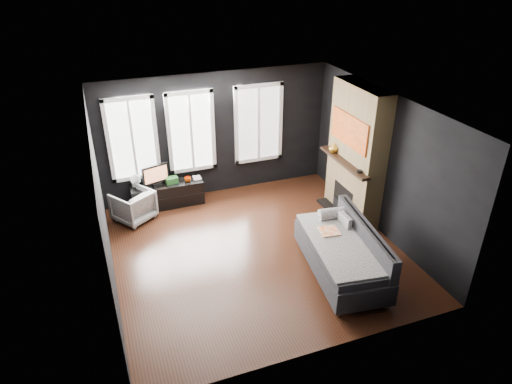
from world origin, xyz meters
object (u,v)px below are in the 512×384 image
object	(u,v)px
armchair	(133,204)
mug	(188,179)
media_console	(167,194)
sofa	(341,250)
book	(193,174)
monitor	(155,174)
mantel_vase	(334,148)

from	to	relation	value
armchair	mug	distance (m)	1.25
armchair	media_console	xyz separation A→B (m)	(0.75, 0.36, -0.09)
sofa	book	distance (m)	3.76
media_console	mug	distance (m)	0.56
sofa	media_console	bearing A→B (deg)	132.35
monitor	book	world-z (taller)	monitor
armchair	mug	bearing A→B (deg)	159.03
media_console	mug	xyz separation A→B (m)	(0.44, -0.07, 0.33)
media_console	mug	world-z (taller)	mug
armchair	mantel_vase	bearing A→B (deg)	133.70
book	monitor	bearing A→B (deg)	-177.17
monitor	book	bearing A→B (deg)	-13.91
sofa	monitor	bearing A→B (deg)	134.81
media_console	monitor	xyz separation A→B (m)	(-0.20, -0.02, 0.52)
mug	mantel_vase	bearing A→B (deg)	-21.78
media_console	book	world-z (taller)	book
monitor	mug	world-z (taller)	monitor
mug	sofa	bearing A→B (deg)	-60.30
book	armchair	bearing A→B (deg)	-164.14
mug	media_console	bearing A→B (deg)	171.18
monitor	mug	bearing A→B (deg)	-21.26
sofa	mantel_vase	bearing A→B (deg)	73.64
sofa	mantel_vase	size ratio (longest dim) A/B	10.50
sofa	armchair	xyz separation A→B (m)	(-3.05, 2.97, -0.11)
armchair	mug	size ratio (longest dim) A/B	5.18
book	mantel_vase	bearing A→B (deg)	-24.42
armchair	monitor	xyz separation A→B (m)	(0.55, 0.34, 0.42)
sofa	armchair	bearing A→B (deg)	143.46
sofa	monitor	distance (m)	4.16
book	mantel_vase	xyz separation A→B (m)	(2.67, -1.21, 0.70)
media_console	mantel_vase	bearing A→B (deg)	-20.14
armchair	book	distance (m)	1.41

